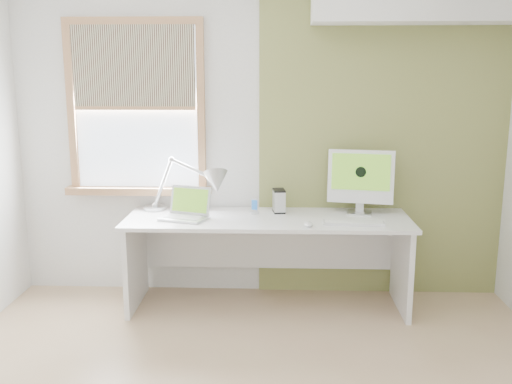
{
  "coord_description": "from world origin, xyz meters",
  "views": [
    {
      "loc": [
        0.15,
        -2.87,
        1.81
      ],
      "look_at": [
        0.0,
        1.05,
        1.0
      ],
      "focal_mm": 39.72,
      "sensor_mm": 36.0,
      "label": 1
    }
  ],
  "objects_px": {
    "desk_lamp": "(204,185)",
    "imac": "(361,178)",
    "desk": "(268,239)",
    "laptop": "(187,210)",
    "external_drive": "(279,201)"
  },
  "relations": [
    {
      "from": "external_drive",
      "to": "imac",
      "type": "relative_size",
      "value": 0.36
    },
    {
      "from": "desk",
      "to": "laptop",
      "type": "distance_m",
      "value": 0.68
    },
    {
      "from": "desk",
      "to": "external_drive",
      "type": "xyz_separation_m",
      "value": [
        0.09,
        0.12,
        0.29
      ]
    },
    {
      "from": "external_drive",
      "to": "imac",
      "type": "height_order",
      "value": "imac"
    },
    {
      "from": "desk_lamp",
      "to": "laptop",
      "type": "bearing_deg",
      "value": -127.6
    },
    {
      "from": "desk_lamp",
      "to": "imac",
      "type": "xyz_separation_m",
      "value": [
        1.24,
        0.06,
        0.05
      ]
    },
    {
      "from": "desk_lamp",
      "to": "imac",
      "type": "distance_m",
      "value": 1.24
    },
    {
      "from": "desk_lamp",
      "to": "imac",
      "type": "relative_size",
      "value": 1.45
    },
    {
      "from": "imac",
      "to": "external_drive",
      "type": "bearing_deg",
      "value": 179.95
    },
    {
      "from": "external_drive",
      "to": "imac",
      "type": "bearing_deg",
      "value": -0.05
    },
    {
      "from": "desk",
      "to": "external_drive",
      "type": "height_order",
      "value": "external_drive"
    },
    {
      "from": "desk_lamp",
      "to": "external_drive",
      "type": "xyz_separation_m",
      "value": [
        0.59,
        0.06,
        -0.14
      ]
    },
    {
      "from": "desk",
      "to": "laptop",
      "type": "xyz_separation_m",
      "value": [
        -0.63,
        -0.09,
        0.25
      ]
    },
    {
      "from": "desk_lamp",
      "to": "laptop",
      "type": "distance_m",
      "value": 0.26
    },
    {
      "from": "laptop",
      "to": "imac",
      "type": "height_order",
      "value": "imac"
    }
  ]
}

